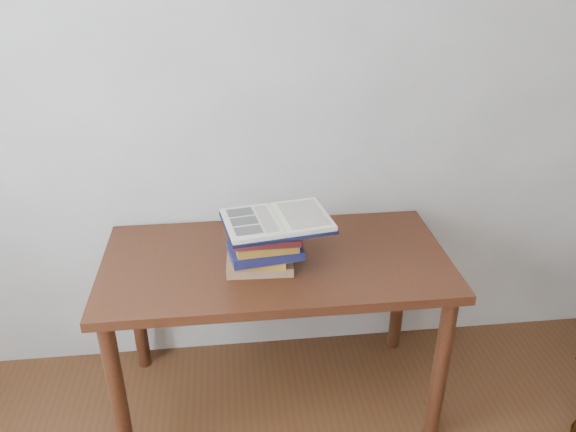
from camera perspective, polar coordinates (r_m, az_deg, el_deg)
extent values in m
cube|color=silver|center=(2.29, -4.31, 13.15)|extent=(3.50, 0.04, 2.60)
cube|color=#4B2212|center=(2.19, -1.24, -4.69)|extent=(1.34, 0.67, 0.04)
cylinder|color=#4B2212|center=(2.23, -16.91, -17.04)|extent=(0.06, 0.06, 0.68)
cylinder|color=#4B2212|center=(2.32, 15.22, -14.76)|extent=(0.06, 0.06, 0.68)
cylinder|color=#4B2212|center=(2.65, -15.12, -8.78)|extent=(0.06, 0.06, 0.68)
cylinder|color=#4B2212|center=(2.72, 11.25, -7.20)|extent=(0.06, 0.06, 0.68)
cube|color=#966B4D|center=(2.11, -2.90, -4.80)|extent=(0.25, 0.17, 0.04)
cube|color=#B88B29|center=(2.09, -2.88, -4.16)|extent=(0.22, 0.17, 0.03)
cube|color=#19194C|center=(2.07, -2.31, -3.54)|extent=(0.28, 0.20, 0.03)
cube|color=#B88B29|center=(2.05, -2.30, -2.75)|extent=(0.24, 0.17, 0.03)
cube|color=maroon|center=(2.04, -2.25, -1.96)|extent=(0.24, 0.16, 0.03)
cube|color=#966B4D|center=(2.04, -2.66, -1.02)|extent=(0.23, 0.17, 0.03)
cube|color=black|center=(2.01, -1.11, -0.70)|extent=(0.41, 0.32, 0.01)
cube|color=beige|center=(1.99, -3.74, -0.70)|extent=(0.22, 0.27, 0.02)
cube|color=beige|center=(2.03, 1.45, -0.02)|extent=(0.22, 0.27, 0.02)
cylinder|color=beige|center=(2.01, -1.12, -0.40)|extent=(0.05, 0.25, 0.01)
cube|color=black|center=(2.04, -4.89, 0.40)|extent=(0.10, 0.07, 0.00)
cube|color=black|center=(1.98, -4.48, -0.50)|extent=(0.10, 0.07, 0.00)
cube|color=black|center=(1.92, -4.05, -1.46)|extent=(0.10, 0.07, 0.00)
cube|color=beige|center=(1.99, -2.24, -0.26)|extent=(0.08, 0.21, 0.00)
cube|color=beige|center=(2.03, 1.56, 0.24)|extent=(0.18, 0.23, 0.00)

